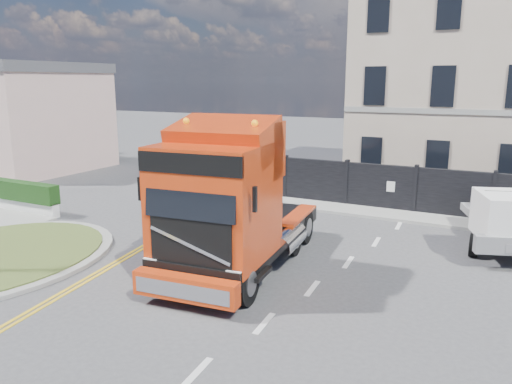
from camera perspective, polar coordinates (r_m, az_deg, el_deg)
The scene contains 6 objects.
ground at distance 15.48m, azimuth -3.39°, elevation -8.43°, with size 120.00×120.00×0.00m, color #424244.
seaside_bldg_pink at distance 34.85m, azimuth -25.02°, elevation 7.27°, with size 8.00×8.00×6.00m, color #CBA69E.
hoarding_fence at distance 21.92m, azimuth 24.30°, elevation -0.50°, with size 18.80×0.25×2.00m.
georgian_building at distance 28.96m, azimuth 24.93°, elevation 11.93°, with size 12.30×10.30×12.80m.
pavement_far at distance 21.30m, azimuth 22.46°, elevation -3.31°, with size 20.00×1.60×0.12m, color gray.
truck at distance 14.15m, azimuth -3.29°, elevation -1.96°, with size 3.46×7.68×4.46m.
Camera 1 is at (7.36, -12.43, 5.57)m, focal length 35.00 mm.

